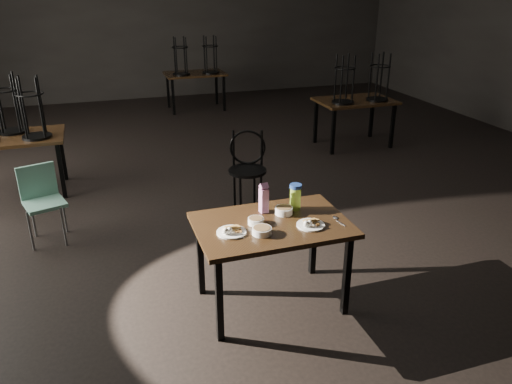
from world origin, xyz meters
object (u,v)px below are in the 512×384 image
object	(u,v)px
juice_carton	(264,199)
school_chair	(42,197)
main_table	(272,232)
bentwood_chair	(247,164)
water_bottle	(295,197)

from	to	relation	value
juice_carton	school_chair	bearing A→B (deg)	139.29
main_table	bentwood_chair	size ratio (longest dim) A/B	1.30
main_table	bentwood_chair	bearing A→B (deg)	78.45
juice_carton	bentwood_chair	size ratio (longest dim) A/B	0.28
bentwood_chair	school_chair	bearing A→B (deg)	-159.30
main_table	juice_carton	bearing A→B (deg)	89.07
main_table	water_bottle	xyz separation A→B (m)	(0.27, 0.18, 0.19)
water_bottle	school_chair	xyz separation A→B (m)	(-2.10, 1.60, -0.38)
bentwood_chair	water_bottle	bearing A→B (deg)	-75.67
juice_carton	school_chair	distance (m)	2.45
juice_carton	water_bottle	bearing A→B (deg)	-5.73
bentwood_chair	juice_carton	bearing A→B (deg)	-84.64
water_bottle	school_chair	world-z (taller)	water_bottle
juice_carton	bentwood_chair	distance (m)	1.75
juice_carton	school_chair	size ratio (longest dim) A/B	0.32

